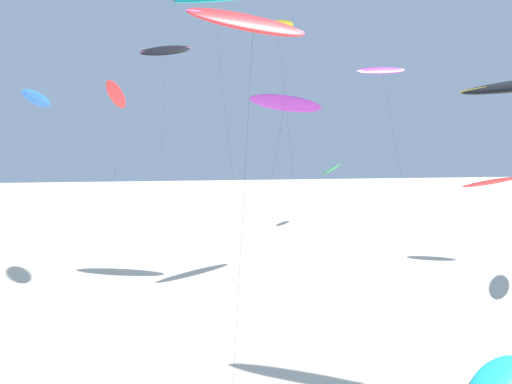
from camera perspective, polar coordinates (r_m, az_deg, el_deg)
The scene contains 10 objects.
flying_kite_1 at distance 42.42m, azimuth -10.99°, elevation 16.66°, with size 4.78×10.91×18.74m.
flying_kite_2 at distance 61.98m, azimuth 9.22°, elevation 2.76°, with size 4.91×10.85×7.79m.
flying_kite_3 at distance 21.32m, azimuth -0.33°, elevation 19.95°, with size 6.70×7.75×15.49m.
flying_kite_4 at distance 46.74m, azimuth 26.81°, elevation 1.08°, with size 5.02×10.52×7.16m.
flying_kite_5 at distance 52.64m, azimuth -25.27°, elevation 10.29°, with size 1.82×11.20×15.37m.
flying_kite_6 at distance 40.27m, azimuth 3.53°, elevation 10.82°, with size 6.09×5.61×14.37m.
flying_kite_7 at distance 43.05m, azimuth 15.23°, elevation 14.19°, with size 7.46×10.62×17.13m.
flying_kite_10 at distance 43.80m, azimuth 2.65°, elevation 19.68°, with size 2.25×7.33×21.24m.
flying_kite_11 at distance 45.57m, azimuth -16.73°, elevation 11.28°, with size 1.86×13.50×15.52m.
grounded_kite_0 at distance 22.20m, azimuth 27.53°, elevation -19.35°, with size 4.84×4.04×0.30m.
Camera 1 is at (-1.54, 4.40, 9.10)m, focal length 32.60 mm.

